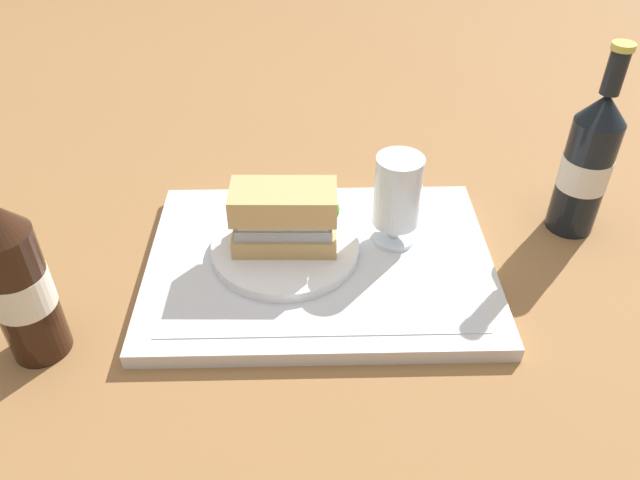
% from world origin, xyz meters
% --- Properties ---
extents(ground_plane, '(3.00, 3.00, 0.00)m').
position_xyz_m(ground_plane, '(0.00, 0.00, 0.00)').
color(ground_plane, olive).
extents(tray, '(0.44, 0.32, 0.02)m').
position_xyz_m(tray, '(0.00, 0.00, 0.01)').
color(tray, silver).
rests_on(tray, ground_plane).
extents(placemat, '(0.38, 0.27, 0.00)m').
position_xyz_m(placemat, '(0.00, 0.00, 0.02)').
color(placemat, silver).
rests_on(placemat, tray).
extents(plate, '(0.19, 0.19, 0.01)m').
position_xyz_m(plate, '(-0.04, 0.01, 0.03)').
color(plate, white).
rests_on(plate, placemat).
extents(sandwich, '(0.13, 0.07, 0.08)m').
position_xyz_m(sandwich, '(-0.04, 0.01, 0.08)').
color(sandwich, tan).
rests_on(sandwich, plate).
extents(beer_glass, '(0.06, 0.06, 0.12)m').
position_xyz_m(beer_glass, '(0.10, 0.04, 0.09)').
color(beer_glass, silver).
rests_on(beer_glass, placemat).
extents(beer_bottle, '(0.07, 0.07, 0.27)m').
position_xyz_m(beer_bottle, '(0.35, 0.09, 0.10)').
color(beer_bottle, black).
rests_on(beer_bottle, ground_plane).
extents(second_bottle, '(0.07, 0.07, 0.27)m').
position_xyz_m(second_bottle, '(-0.32, -0.13, 0.10)').
color(second_bottle, black).
rests_on(second_bottle, ground_plane).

